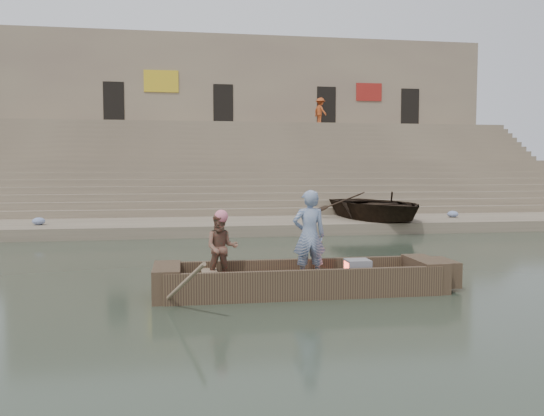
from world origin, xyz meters
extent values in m
plane|color=#293528|center=(0.00, 0.00, 0.00)|extent=(120.00, 120.00, 0.00)
cube|color=gray|center=(0.00, 8.00, 0.20)|extent=(32.00, 4.00, 0.40)
cube|color=gray|center=(0.00, 15.50, 1.40)|extent=(32.00, 3.00, 2.80)
cube|color=gray|center=(0.00, 22.50, 2.60)|extent=(32.00, 3.00, 5.20)
cube|color=gray|center=(0.00, 10.25, 0.35)|extent=(32.00, 0.50, 0.70)
cube|color=gray|center=(0.00, 10.75, 0.50)|extent=(32.00, 0.50, 1.00)
cube|color=gray|center=(0.00, 11.25, 0.65)|extent=(32.00, 0.50, 1.30)
cube|color=gray|center=(0.00, 11.75, 0.80)|extent=(32.00, 0.50, 1.60)
cube|color=gray|center=(0.00, 12.25, 0.95)|extent=(32.00, 0.50, 1.90)
cube|color=gray|center=(0.00, 12.75, 1.10)|extent=(32.00, 0.50, 2.20)
cube|color=gray|center=(0.00, 13.25, 1.25)|extent=(32.00, 0.50, 2.50)
cube|color=gray|center=(0.00, 13.75, 1.40)|extent=(32.00, 0.50, 2.80)
cube|color=gray|center=(0.00, 17.25, 1.55)|extent=(32.00, 0.50, 3.10)
cube|color=gray|center=(0.00, 17.75, 1.70)|extent=(32.00, 0.50, 3.40)
cube|color=gray|center=(0.00, 18.25, 1.85)|extent=(32.00, 0.50, 3.70)
cube|color=gray|center=(0.00, 18.75, 2.00)|extent=(32.00, 0.50, 4.00)
cube|color=gray|center=(0.00, 19.25, 2.15)|extent=(32.00, 0.50, 4.30)
cube|color=gray|center=(0.00, 19.75, 2.30)|extent=(32.00, 0.50, 4.60)
cube|color=gray|center=(0.00, 20.25, 2.45)|extent=(32.00, 0.50, 4.90)
cube|color=gray|center=(0.00, 20.75, 2.60)|extent=(32.00, 0.50, 5.20)
cube|color=gray|center=(0.00, 26.50, 5.60)|extent=(32.00, 5.00, 11.20)
cube|color=black|center=(-9.00, 24.05, 6.60)|extent=(1.30, 0.18, 2.60)
cube|color=black|center=(-2.00, 24.05, 6.60)|extent=(1.30, 0.18, 2.60)
cube|color=black|center=(5.00, 24.05, 6.60)|extent=(1.30, 0.18, 2.60)
cube|color=black|center=(11.00, 24.05, 6.60)|extent=(1.30, 0.18, 2.60)
cube|color=gold|center=(-6.00, 23.98, 8.00)|extent=(2.20, 0.10, 1.40)
cube|color=maroon|center=(8.00, 23.98, 7.60)|extent=(1.80, 0.10, 1.20)
cube|color=brown|center=(-2.47, -2.73, 0.11)|extent=(5.00, 1.30, 0.22)
cube|color=brown|center=(-2.47, -3.35, 0.28)|extent=(5.20, 0.12, 0.56)
cube|color=brown|center=(-2.47, -2.11, 0.28)|extent=(5.20, 0.12, 0.56)
cube|color=brown|center=(-5.02, -2.73, 0.30)|extent=(0.50, 1.30, 0.60)
cube|color=brown|center=(0.08, -2.73, 0.30)|extent=(0.50, 1.30, 0.60)
cube|color=brown|center=(0.48, -2.73, 0.32)|extent=(0.35, 0.90, 0.50)
cube|color=#937A5B|center=(-4.22, -2.73, 0.40)|extent=(0.30, 1.20, 0.08)
cylinder|color=#937A5B|center=(-4.87, -3.63, 0.30)|extent=(1.03, 2.10, 1.36)
sphere|color=pink|center=(-3.99, -2.54, 1.49)|extent=(0.26, 0.26, 0.26)
imported|color=navy|center=(-2.30, -2.68, 1.11)|extent=(0.65, 0.43, 1.77)
imported|color=#216346|center=(-3.99, -2.54, 0.89)|extent=(0.67, 0.54, 1.33)
cube|color=gray|center=(-1.33, -2.73, 0.42)|extent=(0.46, 0.42, 0.40)
cube|color=#E5593F|center=(-1.54, -2.73, 0.42)|extent=(0.04, 0.34, 0.32)
imported|color=#2D2116|center=(2.76, 7.57, 0.95)|extent=(4.84, 5.99, 1.10)
imported|color=#A9451C|center=(4.14, 22.20, 6.06)|extent=(1.02, 1.28, 1.73)
ellipsoid|color=#3F5999|center=(3.17, 7.96, 0.53)|extent=(0.44, 0.44, 0.26)
ellipsoid|color=#3F5999|center=(-9.76, 7.51, 0.53)|extent=(0.44, 0.44, 0.26)
ellipsoid|color=#3F5999|center=(6.17, 8.01, 0.53)|extent=(0.44, 0.44, 0.26)
camera|label=1|loc=(-4.71, -13.17, 2.43)|focal=36.82mm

